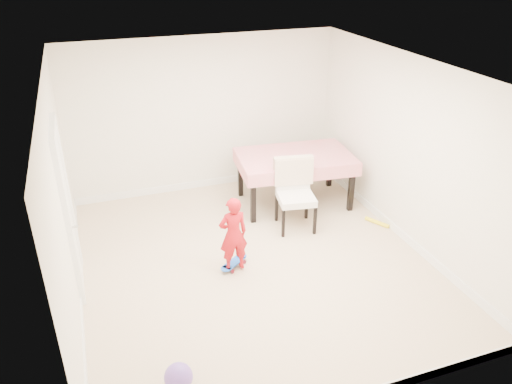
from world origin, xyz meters
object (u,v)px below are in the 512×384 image
object	(u,v)px
dining_chair	(296,196)
balloon	(178,377)
skateboard	(234,264)
child	(233,237)
dining_table	(294,179)

from	to	relation	value
dining_chair	balloon	bearing A→B (deg)	-123.51
skateboard	child	xyz separation A→B (m)	(-0.02, -0.08, 0.48)
dining_table	balloon	distance (m)	4.10
dining_chair	balloon	world-z (taller)	dining_chair
dining_table	skateboard	world-z (taller)	dining_table
dining_table	dining_chair	xyz separation A→B (m)	(-0.30, -0.74, 0.11)
dining_chair	child	size ratio (longest dim) A/B	1.02
dining_chair	child	distance (m)	1.42
skateboard	dining_table	bearing A→B (deg)	7.89
dining_chair	skateboard	size ratio (longest dim) A/B	2.19
child	balloon	world-z (taller)	child
dining_table	dining_chair	size ratio (longest dim) A/B	1.69
dining_table	child	size ratio (longest dim) A/B	1.73
skateboard	balloon	size ratio (longest dim) A/B	1.74
child	dining_chair	bearing A→B (deg)	-150.29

